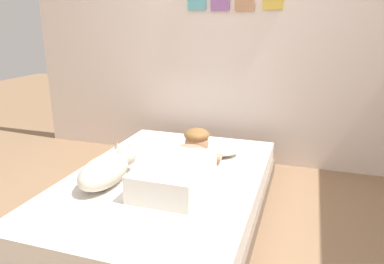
{
  "coord_description": "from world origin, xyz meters",
  "views": [
    {
      "loc": [
        0.73,
        -1.74,
        1.37
      ],
      "look_at": [
        -0.1,
        0.78,
        0.55
      ],
      "focal_mm": 33.65,
      "sensor_mm": 36.0,
      "label": 1
    }
  ],
  "objects_px": {
    "cell_phone": "(172,201)",
    "dog": "(107,170)",
    "bed": "(166,195)",
    "pillow": "(209,147)",
    "person_lying": "(181,165)",
    "coffee_cup": "(200,156)"
  },
  "relations": [
    {
      "from": "bed",
      "to": "pillow",
      "type": "relative_size",
      "value": 3.94
    },
    {
      "from": "bed",
      "to": "dog",
      "type": "distance_m",
      "value": 0.48
    },
    {
      "from": "dog",
      "to": "cell_phone",
      "type": "distance_m",
      "value": 0.54
    },
    {
      "from": "dog",
      "to": "cell_phone",
      "type": "relative_size",
      "value": 4.11
    },
    {
      "from": "coffee_cup",
      "to": "cell_phone",
      "type": "bearing_deg",
      "value": -86.93
    },
    {
      "from": "person_lying",
      "to": "coffee_cup",
      "type": "distance_m",
      "value": 0.4
    },
    {
      "from": "person_lying",
      "to": "cell_phone",
      "type": "xyz_separation_m",
      "value": [
        0.06,
        -0.34,
        -0.1
      ]
    },
    {
      "from": "pillow",
      "to": "coffee_cup",
      "type": "relative_size",
      "value": 4.16
    },
    {
      "from": "bed",
      "to": "pillow",
      "type": "bearing_deg",
      "value": 71.85
    },
    {
      "from": "cell_phone",
      "to": "dog",
      "type": "bearing_deg",
      "value": 167.88
    },
    {
      "from": "pillow",
      "to": "cell_phone",
      "type": "xyz_separation_m",
      "value": [
        0.01,
        -0.89,
        -0.05
      ]
    },
    {
      "from": "person_lying",
      "to": "coffee_cup",
      "type": "height_order",
      "value": "person_lying"
    },
    {
      "from": "person_lying",
      "to": "pillow",
      "type": "bearing_deg",
      "value": 85.08
    },
    {
      "from": "coffee_cup",
      "to": "pillow",
      "type": "bearing_deg",
      "value": 80.43
    },
    {
      "from": "pillow",
      "to": "person_lying",
      "type": "bearing_deg",
      "value": -94.92
    },
    {
      "from": "bed",
      "to": "person_lying",
      "type": "height_order",
      "value": "person_lying"
    },
    {
      "from": "person_lying",
      "to": "dog",
      "type": "distance_m",
      "value": 0.51
    },
    {
      "from": "person_lying",
      "to": "bed",
      "type": "bearing_deg",
      "value": 171.18
    },
    {
      "from": "dog",
      "to": "cell_phone",
      "type": "bearing_deg",
      "value": -12.12
    },
    {
      "from": "bed",
      "to": "coffee_cup",
      "type": "relative_size",
      "value": 16.39
    },
    {
      "from": "dog",
      "to": "coffee_cup",
      "type": "xyz_separation_m",
      "value": [
        0.48,
        0.62,
        -0.07
      ]
    },
    {
      "from": "pillow",
      "to": "dog",
      "type": "relative_size",
      "value": 0.9
    }
  ]
}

